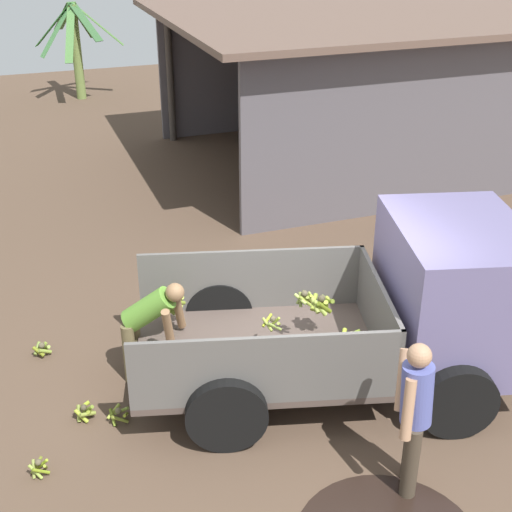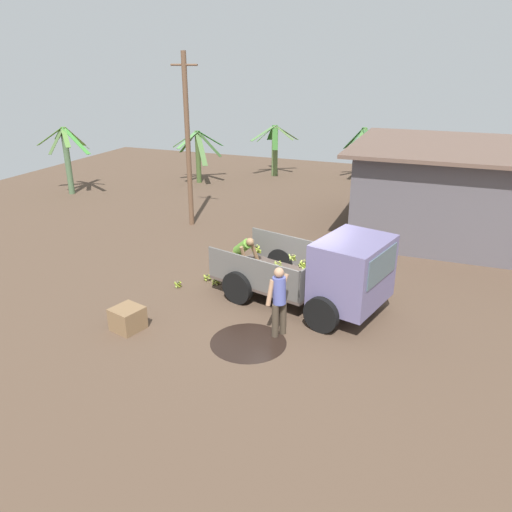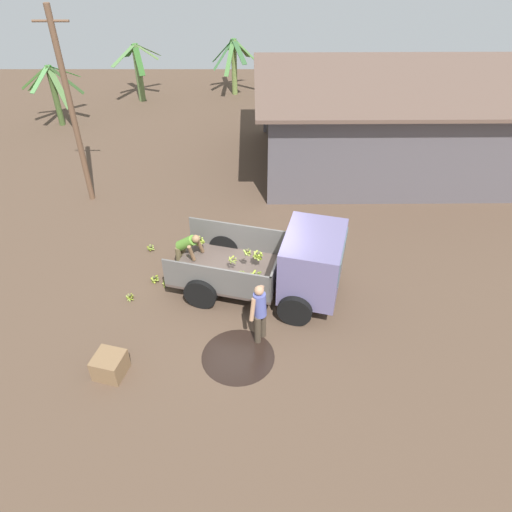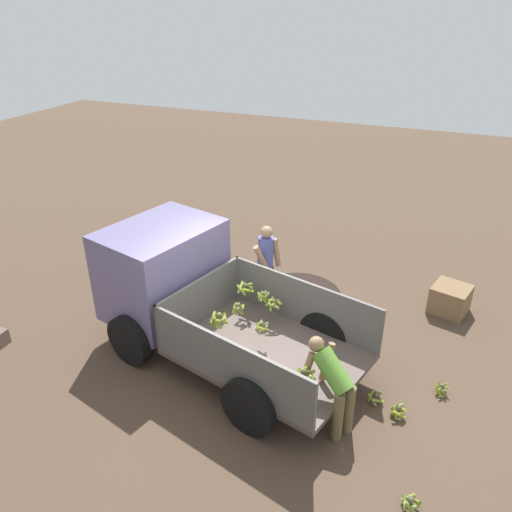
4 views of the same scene
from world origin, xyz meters
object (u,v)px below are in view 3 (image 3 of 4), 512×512
Objects in this scene: person_bystander_near_shed at (297,168)px; banana_bunch_on_ground_3 at (151,247)px; cargo_truck at (295,264)px; banana_bunch_on_ground_0 at (130,297)px; utility_pole at (72,111)px; banana_bunch_on_ground_1 at (167,283)px; person_worker_loading at (187,248)px; banana_bunch_on_ground_2 at (155,279)px; person_foreground_visitor at (260,311)px; wooden_crate_0 at (110,365)px.

person_bystander_near_shed reaches higher than banana_bunch_on_ground_3.
cargo_truck reaches higher than banana_bunch_on_ground_0.
banana_bunch_on_ground_0 is at bearing -65.52° from utility_pole.
banana_bunch_on_ground_1 is (-3.39, 0.35, -0.95)m from cargo_truck.
cargo_truck is 17.64× the size of banana_bunch_on_ground_1.
cargo_truck is 8.41m from utility_pole.
person_worker_loading is 5.25× the size of banana_bunch_on_ground_2.
person_foreground_visitor is at bearing -21.56° from banana_bunch_on_ground_0.
banana_bunch_on_ground_1 is (0.89, 0.55, -0.00)m from banana_bunch_on_ground_0.
person_foreground_visitor is at bearing -86.30° from person_bystander_near_shed.
cargo_truck is 0.77× the size of utility_pole.
banana_bunch_on_ground_1 is (-3.80, -5.01, -0.77)m from person_bystander_near_shed.
banana_bunch_on_ground_2 is at bearing -173.22° from cargo_truck.
person_foreground_visitor is 6.77× the size of banana_bunch_on_ground_3.
cargo_truck reaches higher than person_worker_loading.
person_worker_loading is 1.98m from banana_bunch_on_ground_0.
banana_bunch_on_ground_3 is (2.48, -2.91, -3.00)m from utility_pole.
cargo_truck is 3.89m from banana_bunch_on_ground_2.
wooden_crate_0 is at bearing -82.45° from person_worker_loading.
person_foreground_visitor is 1.05× the size of person_bystander_near_shed.
person_bystander_near_shed reaches higher than person_worker_loading.
person_bystander_near_shed reaches higher than banana_bunch_on_ground_1.
wooden_crate_0 is at bearing -105.73° from person_bystander_near_shed.
wooden_crate_0 is (-3.32, -1.05, -0.64)m from person_foreground_visitor.
person_bystander_near_shed is 7.32m from banana_bunch_on_ground_0.
person_worker_loading is at bearing -36.50° from banana_bunch_on_ground_3.
person_foreground_visitor is 6.63× the size of banana_bunch_on_ground_2.
person_bystander_near_shed is at bearing -68.72° from person_foreground_visitor.
banana_bunch_on_ground_1 is (3.18, -4.49, -3.01)m from utility_pole.
utility_pole is 5.80m from person_worker_loading.
banana_bunch_on_ground_3 is at bearing 103.79° from banana_bunch_on_ground_2.
utility_pole is 25.01× the size of banana_bunch_on_ground_3.
banana_bunch_on_ground_2 reaches higher than banana_bunch_on_ground_3.
banana_bunch_on_ground_2 is 0.39× the size of wooden_crate_0.
person_bystander_near_shed is 6.34m from banana_bunch_on_ground_1.
banana_bunch_on_ground_2 is (-0.86, -0.52, -0.67)m from person_worker_loading.
cargo_truck is at bearing -7.74° from banana_bunch_on_ground_2.
wooden_crate_0 is at bearing -98.84° from banana_bunch_on_ground_2.
banana_bunch_on_ground_3 is (-1.21, 0.90, -0.67)m from person_worker_loading.
banana_bunch_on_ground_2 is at bearing 52.85° from banana_bunch_on_ground_0.
person_foreground_visitor is 3.59m from banana_bunch_on_ground_2.
banana_bunch_on_ground_3 reaches higher than banana_bunch_on_ground_1.
banana_bunch_on_ground_3 is at bearing 113.81° from banana_bunch_on_ground_1.
banana_bunch_on_ground_0 is (-3.38, 1.33, -0.81)m from person_foreground_visitor.
person_worker_loading is at bearing 174.87° from cargo_truck.
person_bystander_near_shed is (0.41, 5.36, -0.18)m from cargo_truck.
person_worker_loading reaches higher than wooden_crate_0.
person_foreground_visitor reaches higher than banana_bunch_on_ground_2.
utility_pole is 6.30m from banana_bunch_on_ground_0.
cargo_truck is 2.84× the size of person_foreground_visitor.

